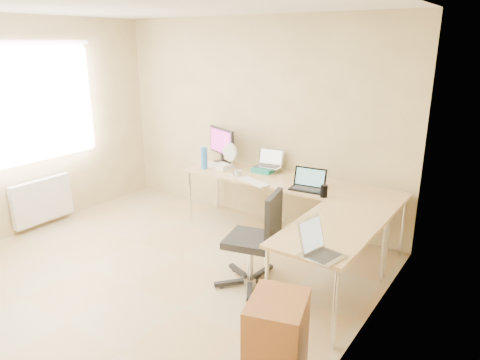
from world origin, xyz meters
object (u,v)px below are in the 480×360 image
Objects in this scene: laptop_black at (308,180)px; desk_fan at (232,156)px; keyboard at (254,182)px; laptop_return at (323,243)px; desk_main at (287,209)px; desk_return at (330,265)px; monitor at (222,145)px; laptop_center at (268,159)px; mug at (238,174)px; cabinet at (277,341)px; office_chair at (251,237)px; water_bottle at (204,158)px.

desk_fan is at bearing 160.62° from laptop_black.
keyboard is 1.89m from laptop_return.
keyboard is (-0.29, -0.30, 0.38)m from desk_main.
desk_return is at bearing -45.73° from desk_main.
monitor reaches higher than desk_return.
laptop_center is (0.72, 0.00, -0.07)m from monitor.
laptop_center is 3.64× the size of mug.
cabinet is at bearing -76.13° from laptop_black.
laptop_return reaches higher than mug.
desk_main is 1.40m from desk_return.
laptop_center is 0.98× the size of laptop_return.
laptop_return reaches higher than desk_return.
monitor is at bearing 158.21° from laptop_black.
laptop_center reaches higher than keyboard.
mug is at bearing -32.10° from desk_fan.
desk_main is 2.71× the size of office_chair.
desk_fan is (-1.20, 0.26, 0.03)m from laptop_black.
laptop_center is at bearing 153.06° from desk_main.
office_chair reaches higher than cabinet.
water_bottle is at bearing 173.99° from mug.
office_chair is at bearing -37.84° from keyboard.
desk_main is at bearing 134.27° from desk_return.
laptop_black is at bearing 1.25° from desk_fan.
water_bottle reaches higher than cabinet.
monitor reaches higher than mug.
monitor is at bearing 150.15° from desk_return.
water_bottle is 3.04m from cabinet.
office_chair is (0.61, -1.35, -0.39)m from laptop_center.
keyboard is at bearing 107.56° from office_chair.
laptop_return is (1.69, -1.33, 0.07)m from mug.
laptop_return is at bearing -54.56° from laptop_center.
laptop_center reaches higher than desk_return.
water_bottle is (-0.01, -0.37, -0.09)m from monitor.
office_chair is at bearing -79.13° from desk_main.
monitor is 0.99m from keyboard.
laptop_center reaches higher than mug.
laptop_return is (2.24, -1.75, -0.12)m from monitor.
water_bottle is at bearing -158.93° from laptop_center.
cabinet is (1.49, -2.38, -0.53)m from laptop_center.
desk_return is 4.34× the size of desk_fan.
water_bottle is at bearing -167.74° from keyboard.
desk_return is at bearing -16.92° from desk_fan.
desk_main is at bearing 21.59° from mug.
laptop_black is 0.58× the size of cabinet.
laptop_center is 0.53× the size of cabinet.
mug is 0.57m from water_bottle.
laptop_center is 0.82m from water_bottle.
desk_return reaches higher than cabinet.
monitor is 0.73m from laptop_center.
desk_main is 1.28m from monitor.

